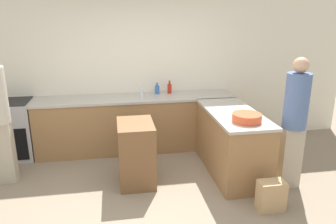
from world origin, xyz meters
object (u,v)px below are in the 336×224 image
object	(u,v)px
hot_sauce_bottle	(169,88)
paper_bag	(271,196)
range_oven	(13,130)
vinegar_bottle_clear	(142,93)
water_bottle_blue	(157,89)
person_at_peninsula	(295,119)
island_table	(136,153)
mixing_bowl	(247,118)

from	to	relation	value
hot_sauce_bottle	paper_bag	size ratio (longest dim) A/B	0.58
range_oven	vinegar_bottle_clear	world-z (taller)	vinegar_bottle_clear
vinegar_bottle_clear	water_bottle_blue	distance (m)	0.37
paper_bag	person_at_peninsula	bearing A→B (deg)	45.27
range_oven	vinegar_bottle_clear	bearing A→B (deg)	-2.39
range_oven	water_bottle_blue	size ratio (longest dim) A/B	4.90
hot_sauce_bottle	paper_bag	world-z (taller)	hot_sauce_bottle
range_oven	vinegar_bottle_clear	distance (m)	2.17
island_table	mixing_bowl	xyz separation A→B (m)	(1.42, -0.37, 0.55)
island_table	paper_bag	distance (m)	1.84
paper_bag	vinegar_bottle_clear	bearing A→B (deg)	123.16
mixing_bowl	vinegar_bottle_clear	size ratio (longest dim) A/B	1.87
person_at_peninsula	island_table	bearing A→B (deg)	166.98
hot_sauce_bottle	vinegar_bottle_clear	world-z (taller)	hot_sauce_bottle
island_table	mixing_bowl	size ratio (longest dim) A/B	2.30
island_table	person_at_peninsula	world-z (taller)	person_at_peninsula
water_bottle_blue	person_at_peninsula	distance (m)	2.37
person_at_peninsula	paper_bag	distance (m)	1.06
vinegar_bottle_clear	water_bottle_blue	world-z (taller)	vinegar_bottle_clear
mixing_bowl	paper_bag	xyz separation A→B (m)	(0.11, -0.61, -0.80)
mixing_bowl	vinegar_bottle_clear	xyz separation A→B (m)	(-1.23, 1.45, 0.03)
vinegar_bottle_clear	range_oven	bearing A→B (deg)	177.61
range_oven	hot_sauce_bottle	size ratio (longest dim) A/B	4.24
range_oven	paper_bag	bearing A→B (deg)	-31.90
island_table	water_bottle_blue	world-z (taller)	water_bottle_blue
mixing_bowl	hot_sauce_bottle	size ratio (longest dim) A/B	1.70
hot_sauce_bottle	person_at_peninsula	bearing A→B (deg)	-53.30
water_bottle_blue	hot_sauce_bottle	bearing A→B (deg)	0.92
range_oven	mixing_bowl	size ratio (longest dim) A/B	2.49
mixing_bowl	water_bottle_blue	size ratio (longest dim) A/B	1.97
water_bottle_blue	paper_bag	world-z (taller)	water_bottle_blue
vinegar_bottle_clear	person_at_peninsula	world-z (taller)	person_at_peninsula
island_table	hot_sauce_bottle	world-z (taller)	hot_sauce_bottle
vinegar_bottle_clear	person_at_peninsula	xyz separation A→B (m)	(1.85, -1.55, -0.04)
mixing_bowl	hot_sauce_bottle	xyz separation A→B (m)	(-0.72, 1.69, 0.03)
range_oven	mixing_bowl	distance (m)	3.71
island_table	mixing_bowl	distance (m)	1.57
hot_sauce_bottle	water_bottle_blue	bearing A→B (deg)	-179.08
range_oven	island_table	xyz separation A→B (m)	(1.91, -1.17, -0.03)
water_bottle_blue	island_table	bearing A→B (deg)	-109.97
hot_sauce_bottle	mixing_bowl	bearing A→B (deg)	-66.83
range_oven	hot_sauce_bottle	bearing A→B (deg)	3.33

